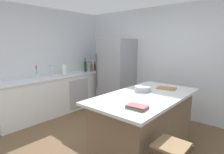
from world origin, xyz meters
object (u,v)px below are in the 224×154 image
object	(u,v)px
hot_sauce_bottle	(99,67)
mixing_bowl	(143,89)
wine_bottle	(85,66)
cookbook_stack	(137,107)
soda_bottle	(93,66)
cutting_board	(166,88)
gin_bottle	(89,68)
bar_stool	(171,154)
flower_vase	(37,75)
syrup_bottle	(95,67)
kitchen_island	(145,122)
vinegar_bottle	(92,68)
refrigerator	(117,74)
paper_towel_roll	(64,70)
sink_faucet	(50,70)

from	to	relation	value
hot_sauce_bottle	mixing_bowl	bearing A→B (deg)	-29.32
wine_bottle	cookbook_stack	size ratio (longest dim) A/B	1.51
soda_bottle	cutting_board	size ratio (longest dim) A/B	1.15
hot_sauce_bottle	gin_bottle	distance (m)	0.38
cookbook_stack	cutting_board	bearing A→B (deg)	98.21
cookbook_stack	mixing_bowl	distance (m)	0.87
bar_stool	gin_bottle	world-z (taller)	gin_bottle
flower_vase	cutting_board	bearing A→B (deg)	22.23
syrup_bottle	mixing_bowl	world-z (taller)	syrup_bottle
gin_bottle	mixing_bowl	world-z (taller)	gin_bottle
kitchen_island	syrup_bottle	distance (m)	3.02
soda_bottle	mixing_bowl	size ratio (longest dim) A/B	1.46
hot_sauce_bottle	cutting_board	distance (m)	2.77
bar_stool	vinegar_bottle	bearing A→B (deg)	150.04
syrup_bottle	soda_bottle	xyz separation A→B (m)	(0.01, -0.10, 0.05)
vinegar_bottle	cookbook_stack	size ratio (longest dim) A/B	1.00
hot_sauce_bottle	cookbook_stack	bearing A→B (deg)	-37.19
flower_vase	wine_bottle	distance (m)	1.52
refrigerator	flower_vase	world-z (taller)	refrigerator
syrup_bottle	cutting_board	xyz separation A→B (m)	(2.68, -0.83, -0.08)
refrigerator	paper_towel_roll	xyz separation A→B (m)	(-0.87, -1.05, 0.14)
flower_vase	soda_bottle	world-z (taller)	soda_bottle
paper_towel_roll	refrigerator	bearing A→B (deg)	50.18
paper_towel_roll	vinegar_bottle	world-z (taller)	paper_towel_roll
gin_bottle	syrup_bottle	bearing A→B (deg)	100.91
wine_bottle	mixing_bowl	bearing A→B (deg)	-19.68
vinegar_bottle	gin_bottle	bearing A→B (deg)	-88.19
mixing_bowl	sink_faucet	bearing A→B (deg)	-174.43
flower_vase	syrup_bottle	world-z (taller)	flower_vase
refrigerator	syrup_bottle	xyz separation A→B (m)	(-0.92, 0.08, 0.10)
hot_sauce_bottle	cutting_board	world-z (taller)	hot_sauce_bottle
kitchen_island	syrup_bottle	bearing A→B (deg)	151.61
vinegar_bottle	mixing_bowl	xyz separation A→B (m)	(2.41, -1.07, -0.06)
flower_vase	gin_bottle	world-z (taller)	flower_vase
wine_bottle	cutting_board	world-z (taller)	wine_bottle
kitchen_island	refrigerator	bearing A→B (deg)	141.89
cookbook_stack	cutting_board	size ratio (longest dim) A/B	0.78
hot_sauce_bottle	mixing_bowl	distance (m)	2.75
cutting_board	bar_stool	bearing A→B (deg)	-62.65
refrigerator	bar_stool	bearing A→B (deg)	-39.59
hot_sauce_bottle	refrigerator	bearing A→B (deg)	-11.18
kitchen_island	hot_sauce_bottle	bearing A→B (deg)	149.55
wine_bottle	cutting_board	distance (m)	2.74
syrup_bottle	wine_bottle	world-z (taller)	wine_bottle
paper_towel_roll	cookbook_stack	size ratio (longest dim) A/B	1.20
cutting_board	gin_bottle	bearing A→B (deg)	168.58
paper_towel_roll	sink_faucet	bearing A→B (deg)	-97.04
hot_sauce_bottle	vinegar_bottle	world-z (taller)	vinegar_bottle
vinegar_bottle	refrigerator	bearing A→B (deg)	6.96
kitchen_island	hot_sauce_bottle	distance (m)	3.01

